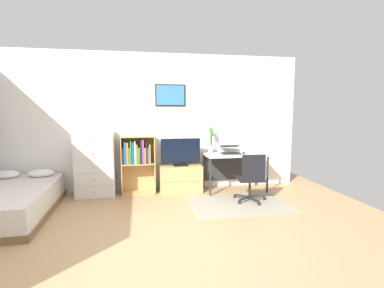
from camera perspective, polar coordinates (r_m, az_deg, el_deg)
ground_plane at (r=3.63m, az=-6.69°, el=-19.56°), size 7.20×7.20×0.00m
wall_back_with_posters at (r=5.68m, az=-8.52°, el=4.26°), size 6.12×0.09×2.70m
area_rug at (r=5.06m, az=9.35°, el=-11.72°), size 1.70×1.20×0.01m
bed at (r=5.21m, az=-33.26°, el=-9.75°), size 1.33×2.07×0.56m
dresser at (r=5.55m, az=-18.87°, el=-3.89°), size 0.70×0.46×1.21m
bookshelf at (r=5.54m, az=-10.95°, el=-2.84°), size 0.64×0.30×1.11m
tv_stand at (r=5.63m, az=-2.30°, el=-6.94°), size 0.82×0.41×0.52m
television at (r=5.51m, az=-2.29°, el=-1.69°), size 0.77×0.16×0.53m
desk at (r=5.78m, az=8.35°, el=-3.13°), size 1.20×0.62×0.74m
office_chair at (r=5.05m, az=11.86°, el=-6.43°), size 0.57×0.58×0.86m
laptop at (r=5.75m, az=7.71°, el=-1.19°), size 0.41×0.44×0.17m
computer_mouse at (r=5.72m, az=10.40°, el=-1.77°), size 0.06×0.10×0.03m
bamboo_vase at (r=5.70m, az=3.84°, el=0.84°), size 0.10×0.10×0.52m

